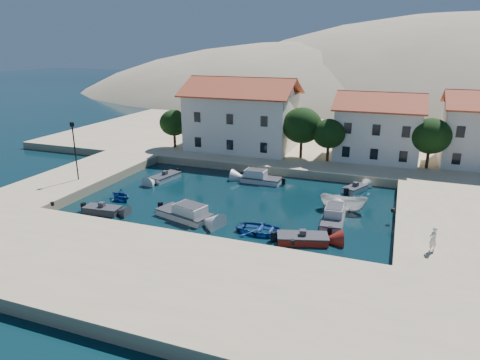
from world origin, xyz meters
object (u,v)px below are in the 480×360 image
lamppost (74,146)px  pedestrian (433,239)px  boat_east (343,210)px  rowboat_south (262,233)px  cabin_cruiser_east (333,219)px  building_mid (378,125)px  cabin_cruiser_south (184,213)px  building_left (242,113)px

lamppost → pedestrian: bearing=-7.8°
boat_east → pedestrian: bearing=-136.9°
boat_east → rowboat_south: bearing=145.1°
cabin_cruiser_east → pedestrian: 9.05m
building_mid → cabin_cruiser_east: (-2.08, -21.09, -4.75)m
cabin_cruiser_east → boat_east: (0.38, 3.51, -0.48)m
building_mid → cabin_cruiser_south: bearing=-121.3°
cabin_cruiser_east → boat_east: bearing=-8.8°
cabin_cruiser_south → pedestrian: (20.39, -1.37, 1.44)m
building_mid → rowboat_south: size_ratio=2.43×
lamppost → cabin_cruiser_east: lamppost is taller
cabin_cruiser_east → boat_east: size_ratio=1.04×
cabin_cruiser_east → boat_east: 3.56m
building_left → lamppost: building_left is taller
cabin_cruiser_south → pedestrian: pedestrian is taller
rowboat_south → boat_east: (5.60, 7.48, 0.00)m
lamppost → building_mid: bearing=35.4°
cabin_cruiser_east → lamppost: bearing=87.2°
lamppost → cabin_cruiser_south: (14.62, -3.45, -4.28)m
rowboat_south → cabin_cruiser_south: bearing=86.3°
building_mid → lamppost: size_ratio=1.69×
rowboat_south → pedestrian: pedestrian is taller
cabin_cruiser_south → rowboat_south: (7.58, -0.61, -0.48)m
building_mid → rowboat_south: 26.62m
cabin_cruiser_east → rowboat_south: bearing=124.7°
building_left → building_mid: (18.00, 1.00, -0.71)m
building_left → cabin_cruiser_east: building_left is taller
lamppost → cabin_cruiser_east: size_ratio=1.36×
cabin_cruiser_south → rowboat_south: 7.62m
building_left → lamppost: size_ratio=2.36×
building_left → lamppost: (-11.50, -20.00, -1.18)m
lamppost → pedestrian: 35.45m
building_left → pedestrian: (23.50, -24.82, -4.02)m
pedestrian → boat_east: bearing=-91.0°
building_left → cabin_cruiser_east: bearing=-51.6°
building_mid → cabin_cruiser_east: size_ratio=2.30×
building_left → cabin_cruiser_south: building_left is taller
building_left → cabin_cruiser_south: (3.12, -23.45, -5.46)m
cabin_cruiser_south → rowboat_south: bearing=11.4°
rowboat_south → cabin_cruiser_east: bearing=-51.8°
lamppost → cabin_cruiser_south: lamppost is taller
cabin_cruiser_south → cabin_cruiser_east: same height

